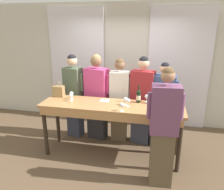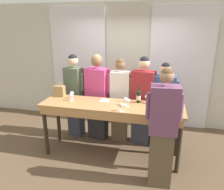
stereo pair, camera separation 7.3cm
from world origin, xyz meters
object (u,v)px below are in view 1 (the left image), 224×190
Objects in this scene: guest_cream_sweater at (119,100)px; wine_glass_by_bottle at (162,105)px; wine_glass_back_mid at (171,107)px; wine_glass_front_right at (174,104)px; wine_glass_front_left at (71,94)px; wine_glass_front_mid at (71,96)px; tasting_bar at (111,111)px; wine_glass_near_host at (169,101)px; guest_striped_shirt at (142,101)px; guest_navy_coat at (162,105)px; wine_glass_center_right at (147,97)px; host_pouring at (164,129)px; wine_glass_center_mid at (178,103)px; wine_glass_center_left at (128,101)px; wine_glass_by_handbag at (122,105)px; wine_bottle at (138,96)px; guest_olive_jacket at (74,95)px; wine_glass_back_left at (126,99)px; handbag at (59,91)px; wine_glass_back_right at (152,98)px; guest_pink_top at (97,97)px.

wine_glass_by_bottle is at bearing -39.49° from guest_cream_sweater.
wine_glass_front_right is at bearing 72.50° from wine_glass_back_mid.
wine_glass_front_left and wine_glass_front_mid have the same top height.
wine_glass_near_host is at bearing 6.75° from tasting_bar.
guest_striped_shirt is 1.06× the size of guest_navy_coat.
host_pouring is (0.30, -0.85, -0.18)m from wine_glass_center_right.
wine_glass_center_mid is (1.11, 0.04, 0.22)m from tasting_bar.
wine_glass_center_left is 0.23m from wine_glass_by_handbag.
wine_bottle is 0.18× the size of guest_olive_jacket.
wine_glass_by_bottle is (0.61, -0.13, 0.00)m from wine_glass_back_left.
wine_glass_center_right and wine_glass_by_bottle have the same top height.
wine_glass_near_host is 0.08× the size of guest_navy_coat.
wine_glass_near_host is at bearing 122.97° from wine_glass_front_right.
wine_glass_front_left is 1.74m from guest_navy_coat.
wine_bottle is at bearing -42.57° from guest_cream_sweater.
wine_glass_front_left is at bearing 178.47° from wine_glass_near_host.
guest_cream_sweater is at bearing 113.16° from wine_glass_center_left.
guest_olive_jacket reaches higher than wine_glass_back_mid.
wine_glass_back_mid reaches higher than tasting_bar.
guest_olive_jacket is at bearing 107.14° from wine_glass_front_left.
wine_glass_front_left is 1.81m from wine_glass_back_mid.
wine_glass_center_right is 0.08× the size of guest_olive_jacket.
handbag is at bearing 160.22° from wine_glass_by_handbag.
guest_olive_jacket is 1.06× the size of guest_navy_coat.
tasting_bar is 17.71× the size of wine_glass_front_left.
wine_glass_near_host is at bearing -1.53° from wine_glass_front_left.
tasting_bar is 1.12m from handbag.
guest_navy_coat reaches higher than wine_glass_center_left.
wine_glass_center_mid is (2.19, -0.20, -0.01)m from handbag.
guest_navy_coat is (0.19, 0.38, -0.26)m from wine_glass_back_right.
guest_pink_top reaches higher than wine_glass_center_left.
wine_glass_back_left is 1.00× the size of wine_glass_near_host.
wine_bottle is 2.27× the size of wine_glass_back_mid.
guest_olive_jacket is at bearing 167.80° from wine_glass_center_right.
guest_cream_sweater is (-0.96, 0.76, -0.21)m from wine_glass_back_mid.
guest_striped_shirt is 1.24m from host_pouring.
wine_glass_center_left is 1.00× the size of wine_glass_back_right.
wine_glass_back_right is at bearing 2.60° from wine_glass_front_left.
guest_pink_top reaches higher than wine_glass_back_mid.
wine_glass_center_mid is 0.08× the size of guest_navy_coat.
wine_glass_center_mid is at bearing -0.89° from wine_glass_back_left.
guest_pink_top reaches higher than wine_glass_near_host.
wine_glass_center_left is at bearing -132.90° from guest_navy_coat.
wine_glass_back_mid is (0.41, -0.44, -0.00)m from wine_glass_center_right.
tasting_bar is at bearing -3.35° from wine_glass_front_mid.
wine_glass_front_left is 0.08× the size of guest_olive_jacket.
guest_cream_sweater is (1.11, 0.37, -0.22)m from handbag.
wine_glass_back_left is (1.03, -0.11, 0.00)m from wine_glass_front_left.
guest_cream_sweater reaches higher than wine_glass_center_left.
wine_bottle reaches higher than wine_glass_front_right.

